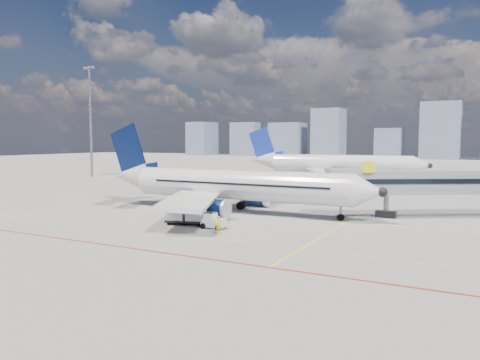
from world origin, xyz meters
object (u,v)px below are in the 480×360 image
(cargo_dolly, at_px, (186,213))
(ramp_worker, at_px, (219,225))
(main_aircraft, at_px, (227,185))
(belt_loader, at_px, (181,208))
(second_aircraft, at_px, (332,164))
(baggage_tug, at_px, (213,221))

(cargo_dolly, xyz_separation_m, ramp_worker, (5.45, -2.75, -0.38))
(main_aircraft, bearing_deg, belt_loader, -145.59)
(belt_loader, bearing_deg, main_aircraft, 46.90)
(cargo_dolly, height_order, ramp_worker, cargo_dolly)
(second_aircraft, height_order, cargo_dolly, second_aircraft)
(main_aircraft, relative_size, baggage_tug, 15.92)
(cargo_dolly, relative_size, ramp_worker, 2.61)
(belt_loader, bearing_deg, second_aircraft, 101.20)
(second_aircraft, bearing_deg, baggage_tug, -87.36)
(second_aircraft, xyz_separation_m, cargo_dolly, (3.93, -63.40, -1.99))
(cargo_dolly, distance_m, belt_loader, 8.08)
(main_aircraft, distance_m, cargo_dolly, 9.59)
(main_aircraft, relative_size, ramp_worker, 21.75)
(second_aircraft, distance_m, cargo_dolly, 63.55)
(main_aircraft, height_order, second_aircraft, second_aircraft)
(main_aircraft, distance_m, ramp_worker, 13.73)
(main_aircraft, relative_size, cargo_dolly, 8.34)
(cargo_dolly, bearing_deg, main_aircraft, 78.26)
(baggage_tug, height_order, cargo_dolly, cargo_dolly)
(baggage_tug, bearing_deg, second_aircraft, 95.47)
(belt_loader, bearing_deg, baggage_tug, -26.45)
(main_aircraft, bearing_deg, baggage_tug, -68.01)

